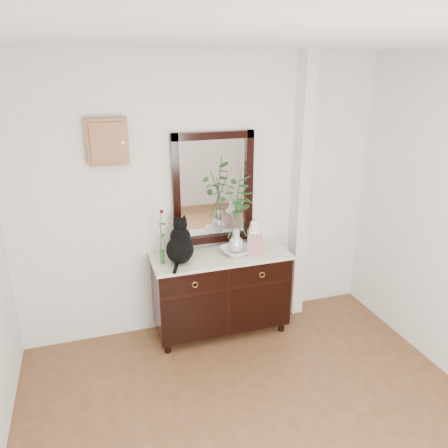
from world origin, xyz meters
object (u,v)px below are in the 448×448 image
object	(u,v)px
sideboard	(221,289)
cat	(180,241)
lotus_bowl	(236,251)
ginger_jar	(254,236)

from	to	relation	value
sideboard	cat	size ratio (longest dim) A/B	3.21
sideboard	lotus_bowl	xyz separation A→B (m)	(0.14, -0.04, 0.41)
ginger_jar	lotus_bowl	bearing A→B (deg)	169.03
sideboard	cat	world-z (taller)	cat
sideboard	lotus_bowl	bearing A→B (deg)	-14.43
sideboard	ginger_jar	bearing A→B (deg)	-12.56
sideboard	ginger_jar	distance (m)	0.64
lotus_bowl	sideboard	bearing A→B (deg)	165.57
lotus_bowl	cat	bearing A→B (deg)	178.90
cat	lotus_bowl	bearing A→B (deg)	17.49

